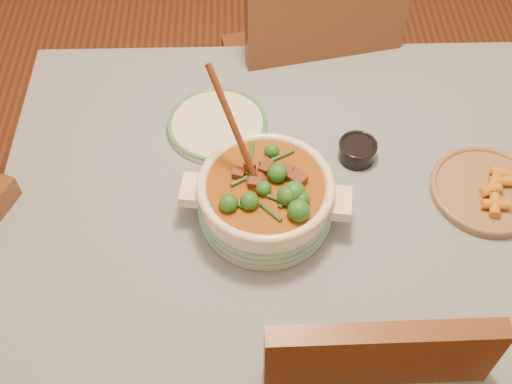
# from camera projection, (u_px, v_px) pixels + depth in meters

# --- Properties ---
(floor) EXTENTS (4.50, 4.50, 0.00)m
(floor) POSITION_uv_depth(u_px,v_px,m) (314.00, 321.00, 2.21)
(floor) COLOR #4D2616
(floor) RESTS_ON ground
(dining_table) EXTENTS (1.68, 1.08, 0.76)m
(dining_table) POSITION_uv_depth(u_px,v_px,m) (332.00, 207.00, 1.68)
(dining_table) COLOR brown
(dining_table) RESTS_ON floor
(stew_casserole) EXTENTS (0.40, 0.35, 0.38)m
(stew_casserole) POSITION_uv_depth(u_px,v_px,m) (265.00, 196.00, 1.49)
(stew_casserole) COLOR #EDE2C7
(stew_casserole) RESTS_ON dining_table
(white_plate) EXTENTS (0.28, 0.28, 0.02)m
(white_plate) POSITION_uv_depth(u_px,v_px,m) (217.00, 124.00, 1.72)
(white_plate) COLOR white
(white_plate) RESTS_ON dining_table
(condiment_bowl) EXTENTS (0.13, 0.13, 0.05)m
(condiment_bowl) POSITION_uv_depth(u_px,v_px,m) (357.00, 150.00, 1.64)
(condiment_bowl) COLOR black
(condiment_bowl) RESTS_ON dining_table
(fried_plate) EXTENTS (0.34, 0.34, 0.05)m
(fried_plate) POSITION_uv_depth(u_px,v_px,m) (487.00, 189.00, 1.58)
(fried_plate) COLOR #9F7B58
(fried_plate) RESTS_ON dining_table
(chair_far) EXTENTS (0.55, 0.55, 1.01)m
(chair_far) POSITION_uv_depth(u_px,v_px,m) (308.00, 75.00, 2.13)
(chair_far) COLOR brown
(chair_far) RESTS_ON floor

